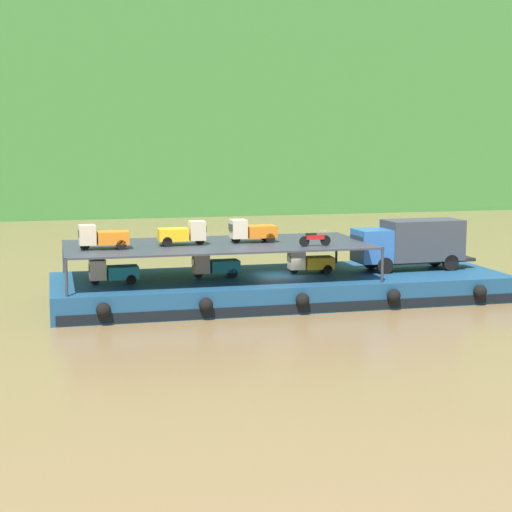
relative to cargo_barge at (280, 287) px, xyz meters
name	(u,v)px	position (x,y,z in m)	size (l,w,h in m)	color
ground_plane	(280,300)	(0.00, 0.04, -0.75)	(400.00, 400.00, 0.00)	brown
hillside_far_bank	(147,59)	(0.00, 67.17, 19.48)	(114.10, 30.48, 35.91)	#387533
cargo_barge	(280,287)	(0.00, 0.00, 0.00)	(26.82, 9.33, 1.50)	navy
covered_lorry	(411,243)	(8.43, 0.03, 2.44)	(7.91, 2.52, 3.10)	#285BA3
cargo_rack	(218,245)	(-3.80, 0.04, 2.69)	(17.62, 7.91, 2.00)	#2D333D
mini_truck_lower_stern	(113,272)	(-9.93, -0.55, 1.44)	(2.77, 1.25, 1.38)	teal
mini_truck_lower_aft	(215,265)	(-3.91, 0.30, 1.44)	(2.75, 1.21, 1.38)	teal
mini_truck_lower_mid	(310,262)	(1.94, 0.29, 1.44)	(2.78, 1.27, 1.38)	gold
mini_truck_upper_stern	(103,237)	(-10.45, -0.76, 3.44)	(2.77, 1.24, 1.38)	orange
mini_truck_upper_mid	(183,233)	(-5.85, -0.04, 3.44)	(2.76, 1.23, 1.38)	gold
mini_truck_upper_fore	(252,231)	(-1.68, 0.23, 3.44)	(2.78, 1.27, 1.38)	orange
motorcycle_upper_port	(315,239)	(1.39, -2.34, 3.18)	(1.90, 0.55, 0.87)	black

